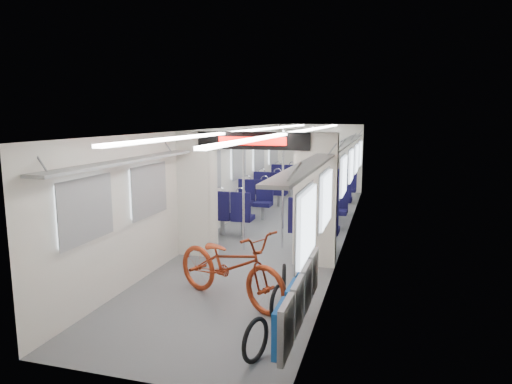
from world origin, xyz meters
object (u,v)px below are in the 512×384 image
bike_hoop_c (284,283)px  seat_bay_near_right (321,212)px  flip_bench (299,296)px  seat_bay_near_left (244,204)px  stanchion_near_right (283,190)px  seat_bay_far_left (278,183)px  stanchion_near_left (244,192)px  stanchion_far_right (312,171)px  stanchion_far_left (283,173)px  bicycle (230,265)px  bike_hoop_b (278,304)px  bike_hoop_a (255,342)px  seat_bay_far_right (338,189)px

bike_hoop_c → seat_bay_near_right: size_ratio=0.22×
flip_bench → seat_bay_near_left: (-2.29, 5.19, -0.04)m
stanchion_near_right → seat_bay_near_right: bearing=57.3°
seat_bay_near_right → seat_bay_far_left: 4.36m
stanchion_near_left → stanchion_far_right: same height
flip_bench → seat_bay_near_right: bearing=95.1°
bike_hoop_c → stanchion_far_left: size_ratio=0.22×
bicycle → stanchion_near_left: bearing=38.8°
stanchion_far_left → stanchion_far_right: (0.65, 0.54, 0.00)m
bike_hoop_b → bike_hoop_c: bearing=95.9°
stanchion_far_left → bike_hoop_c: bearing=-77.0°
bike_hoop_a → stanchion_far_right: (-0.62, 7.42, 0.93)m
seat_bay_near_left → stanchion_far_left: (0.66, 1.19, 0.61)m
bike_hoop_c → stanchion_far_right: stanchion_far_right is taller
bike_hoop_c → stanchion_near_right: bearing=103.3°
seat_bay_near_left → stanchion_far_left: size_ratio=0.89×
bike_hoop_b → seat_bay_near_right: bearing=90.5°
bike_hoop_c → seat_bay_near_left: bearing=115.0°
bike_hoop_c → stanchion_near_right: (-0.58, 2.46, 0.93)m
bike_hoop_c → stanchion_far_right: size_ratio=0.22×
seat_bay_near_left → stanchion_near_right: stanchion_near_right is taller
flip_bench → seat_bay_near_left: size_ratio=1.04×
seat_bay_far_right → stanchion_far_right: size_ratio=0.91×
bicycle → stanchion_near_right: size_ratio=0.87×
bike_hoop_b → bike_hoop_c: 0.70m
stanchion_near_left → stanchion_far_left: same height
seat_bay_near_right → seat_bay_far_left: seat_bay_near_right is taller
bike_hoop_c → stanchion_far_left: (-1.18, 5.12, 0.93)m
flip_bench → stanchion_near_right: 3.91m
bike_hoop_a → seat_bay_far_left: seat_bay_far_left is taller
bicycle → bike_hoop_c: 0.82m
seat_bay_far_right → stanchion_far_right: 1.38m
bicycle → seat_bay_near_left: (-1.14, 4.25, 0.01)m
bike_hoop_b → bike_hoop_a: bearing=-89.2°
stanchion_far_right → seat_bay_far_left: bearing=127.4°
bike_hoop_a → stanchion_near_right: stanchion_near_right is taller
seat_bay_far_right → bike_hoop_b: bearing=-89.7°
stanchion_near_left → seat_bay_near_left: bearing=107.3°
bike_hoop_a → seat_bay_far_right: seat_bay_far_right is taller
stanchion_far_left → stanchion_far_right: size_ratio=1.00×
bicycle → seat_bay_near_right: seat_bay_near_right is taller
stanchion_far_left → flip_bench: bearing=-75.7°
flip_bench → bike_hoop_a: bearing=-126.6°
seat_bay_far_right → seat_bay_near_right: bearing=-90.0°
seat_bay_near_right → stanchion_near_left: 1.94m
stanchion_near_left → stanchion_near_right: 0.77m
seat_bay_near_right → stanchion_far_left: stanchion_far_left is taller
seat_bay_near_left → stanchion_near_right: 2.02m
stanchion_near_right → stanchion_far_left: bearing=102.6°
bicycle → seat_bay_near_right: size_ratio=0.89×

